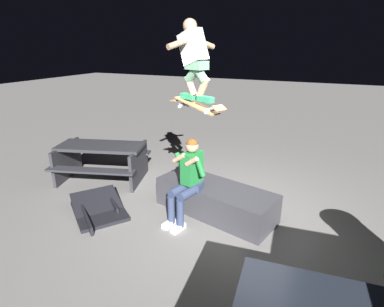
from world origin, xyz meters
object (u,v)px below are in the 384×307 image
person_sitting_on_ledge (188,177)px  picnic_table_back (102,157)px  skater_airborne (194,57)px  ledge_box_main (215,200)px  kicker_ramp (99,210)px  skateboard (197,105)px

person_sitting_on_ledge → picnic_table_back: (2.25, -0.67, -0.24)m
skater_airborne → ledge_box_main: bearing=-166.1°
skater_airborne → kicker_ramp: bearing=26.6°
kicker_ramp → picnic_table_back: bearing=-53.7°
skater_airborne → kicker_ramp: skater_airborne is taller
skater_airborne → picnic_table_back: 3.01m
ledge_box_main → person_sitting_on_ledge: bearing=47.2°
ledge_box_main → picnic_table_back: bearing=-6.9°
person_sitting_on_ledge → picnic_table_back: size_ratio=0.65×
skateboard → kicker_ramp: 2.38m
ledge_box_main → skateboard: size_ratio=1.94×
skater_airborne → picnic_table_back: skater_airborne is taller
person_sitting_on_ledge → ledge_box_main: bearing=-132.8°
person_sitting_on_ledge → kicker_ramp: 1.65m
skateboard → picnic_table_back: (2.28, -0.42, -1.30)m
skateboard → kicker_ramp: size_ratio=0.81×
skateboard → kicker_ramp: skateboard is taller
skateboard → skater_airborne: skater_airborne is taller
ledge_box_main → skater_airborne: bearing=13.9°
skater_airborne → kicker_ramp: size_ratio=0.89×
person_sitting_on_ledge → skater_airborne: bearing=-86.2°
person_sitting_on_ledge → skateboard: (-0.03, -0.25, 1.06)m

